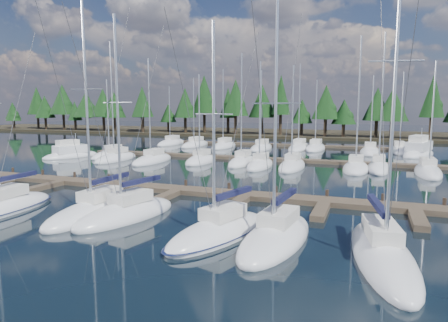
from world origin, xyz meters
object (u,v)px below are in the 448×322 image
at_px(front_sailboat_2, 97,211).
at_px(front_sailboat_5, 276,237).
at_px(front_sailboat_6, 382,254).
at_px(motor_yacht_left, 71,154).
at_px(motor_yacht_right, 419,152).
at_px(front_sailboat_4, 219,232).
at_px(front_sailboat_1, 0,208).
at_px(main_dock, 177,191).
at_px(front_sailboat_3, 127,214).

height_order(front_sailboat_2, front_sailboat_5, front_sailboat_2).
height_order(front_sailboat_5, front_sailboat_6, front_sailboat_6).
relative_size(motor_yacht_left, motor_yacht_right, 0.83).
height_order(motor_yacht_left, motor_yacht_right, motor_yacht_right).
bearing_deg(motor_yacht_right, front_sailboat_4, -107.77).
distance_m(front_sailboat_2, front_sailboat_6, 17.93).
relative_size(front_sailboat_1, front_sailboat_2, 0.89).
xyz_separation_m(front_sailboat_5, motor_yacht_right, (11.18, 44.80, 0.26)).
bearing_deg(motor_yacht_right, front_sailboat_6, -97.39).
relative_size(front_sailboat_2, front_sailboat_4, 1.22).
bearing_deg(front_sailboat_4, main_dock, 128.53).
relative_size(front_sailboat_3, motor_yacht_left, 1.56).
relative_size(front_sailboat_2, front_sailboat_3, 1.11).
height_order(front_sailboat_1, motor_yacht_left, front_sailboat_1).
height_order(front_sailboat_4, front_sailboat_6, front_sailboat_6).
height_order(front_sailboat_1, front_sailboat_5, front_sailboat_1).
xyz_separation_m(front_sailboat_2, motor_yacht_left, (-23.27, 24.09, 0.17)).
relative_size(front_sailboat_1, front_sailboat_6, 0.81).
xyz_separation_m(front_sailboat_2, motor_yacht_right, (23.73, 43.61, 0.25)).
height_order(front_sailboat_5, motor_yacht_right, front_sailboat_5).
height_order(front_sailboat_3, front_sailboat_4, front_sailboat_3).
distance_m(front_sailboat_1, front_sailboat_5, 19.27).
height_order(front_sailboat_4, motor_yacht_right, front_sailboat_4).
height_order(front_sailboat_2, front_sailboat_4, front_sailboat_2).
bearing_deg(front_sailboat_2, front_sailboat_5, -5.42).
height_order(front_sailboat_1, front_sailboat_3, front_sailboat_3).
height_order(front_sailboat_2, motor_yacht_right, front_sailboat_2).
bearing_deg(front_sailboat_2, front_sailboat_3, 2.24).
bearing_deg(main_dock, front_sailboat_6, -31.32).
bearing_deg(front_sailboat_6, front_sailboat_2, 174.11).
bearing_deg(front_sailboat_3, motor_yacht_left, 136.82).
xyz_separation_m(front_sailboat_3, motor_yacht_right, (21.43, 43.52, 0.25)).
bearing_deg(motor_yacht_right, front_sailboat_2, -118.56).
bearing_deg(front_sailboat_3, front_sailboat_4, -11.54).
distance_m(main_dock, front_sailboat_6, 18.43).
bearing_deg(main_dock, front_sailboat_3, -88.46).
distance_m(front_sailboat_1, front_sailboat_4, 16.05).
relative_size(front_sailboat_1, motor_yacht_left, 1.55).
relative_size(front_sailboat_4, front_sailboat_5, 0.93).
relative_size(front_sailboat_1, motor_yacht_right, 1.29).
xyz_separation_m(front_sailboat_3, front_sailboat_6, (15.54, -1.93, 0.02)).
relative_size(main_dock, front_sailboat_3, 3.24).
xyz_separation_m(front_sailboat_4, motor_yacht_right, (14.40, 44.95, 0.26)).
bearing_deg(front_sailboat_4, front_sailboat_6, -3.32).
distance_m(main_dock, front_sailboat_3, 7.65).
height_order(main_dock, motor_yacht_right, motor_yacht_right).
distance_m(front_sailboat_2, front_sailboat_4, 9.43).
bearing_deg(front_sailboat_6, motor_yacht_right, 82.61).
xyz_separation_m(front_sailboat_1, front_sailboat_5, (19.26, 0.54, 0.01)).
distance_m(front_sailboat_1, motor_yacht_left, 30.67).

